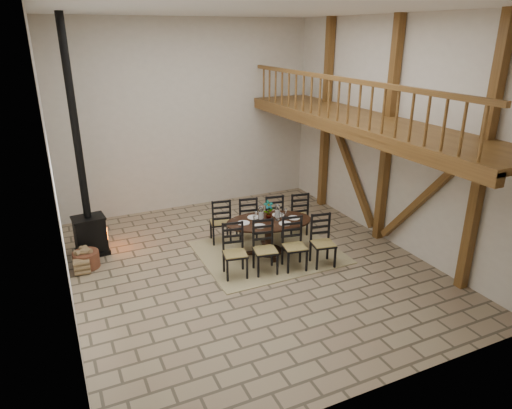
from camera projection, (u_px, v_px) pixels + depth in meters
name	position (u px, v px, depth m)	size (l,w,h in m)	color
ground	(249.00, 265.00, 9.66)	(8.00, 8.00, 0.00)	gray
room_shell	(303.00, 119.00, 9.06)	(7.02, 8.02, 5.01)	beige
rug	(269.00, 252.00, 10.21)	(3.00, 2.50, 0.02)	tan
dining_table	(269.00, 237.00, 10.07)	(2.68, 2.49, 1.22)	black
wood_stove	(87.00, 207.00, 9.77)	(0.73, 0.59, 5.00)	black
log_basket	(86.00, 259.00, 9.52)	(0.53, 0.53, 0.44)	brown
log_stack	(82.00, 267.00, 9.26)	(0.32, 0.23, 0.32)	#9C8757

